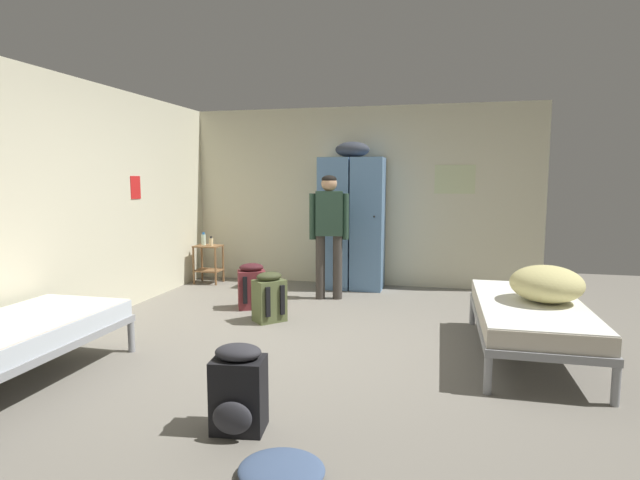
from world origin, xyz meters
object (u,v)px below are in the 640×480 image
at_px(backpack_maroon, 252,287).
at_px(lotion_bottle, 211,242).
at_px(water_bottle, 204,239).
at_px(clothes_pile_denim, 282,470).
at_px(bedding_heap, 547,284).
at_px(locker_bank, 352,220).
at_px(backpack_olive, 269,298).
at_px(shelf_unit, 208,260).
at_px(backpack_black, 238,390).
at_px(bed_right, 530,314).
at_px(bed_left_front, 7,338).
at_px(person_traveler, 329,225).

bearing_deg(backpack_maroon, lotion_bottle, 132.00).
bearing_deg(lotion_bottle, backpack_maroon, -48.00).
distance_m(water_bottle, clothes_pile_denim, 5.32).
relative_size(bedding_heap, backpack_maroon, 1.16).
xyz_separation_m(locker_bank, backpack_olive, (-0.59, -1.91, -0.71)).
relative_size(shelf_unit, backpack_maroon, 1.04).
height_order(locker_bank, lotion_bottle, locker_bank).
bearing_deg(bedding_heap, lotion_bottle, 152.36).
xyz_separation_m(water_bottle, backpack_black, (2.25, -4.14, -0.40)).
bearing_deg(backpack_maroon, clothes_pile_denim, -66.64).
xyz_separation_m(locker_bank, shelf_unit, (-2.14, -0.17, -0.62)).
relative_size(lotion_bottle, backpack_black, 0.26).
xyz_separation_m(water_bottle, backpack_olive, (1.63, -1.77, -0.40)).
height_order(shelf_unit, backpack_olive, shelf_unit).
bearing_deg(clothes_pile_denim, backpack_black, 134.16).
height_order(bed_right, bedding_heap, bedding_heap).
height_order(water_bottle, backpack_maroon, water_bottle).
height_order(bed_left_front, lotion_bottle, lotion_bottle).
bearing_deg(person_traveler, locker_bank, 77.02).
distance_m(person_traveler, water_bottle, 2.16).
height_order(person_traveler, backpack_olive, person_traveler).
xyz_separation_m(water_bottle, lotion_bottle, (0.15, -0.06, -0.02)).
relative_size(backpack_olive, clothes_pile_denim, 1.19).
distance_m(bed_left_front, backpack_maroon, 2.81).
xyz_separation_m(shelf_unit, water_bottle, (-0.08, 0.02, 0.31)).
xyz_separation_m(bedding_heap, water_bottle, (-4.36, 2.26, 0.01)).
bearing_deg(clothes_pile_denim, bedding_heap, 53.67).
bearing_deg(bedding_heap, clothes_pile_denim, -126.33).
xyz_separation_m(person_traveler, backpack_black, (0.20, -3.55, -0.71)).
bearing_deg(shelf_unit, backpack_black, -62.18).
relative_size(locker_bank, backpack_maroon, 3.76).
bearing_deg(locker_bank, bed_left_front, -114.91).
distance_m(shelf_unit, backpack_olive, 2.34).
distance_m(shelf_unit, bed_left_front, 3.91).
bearing_deg(lotion_bottle, clothes_pile_denim, -60.82).
height_order(bed_right, clothes_pile_denim, bed_right).
xyz_separation_m(bedding_heap, backpack_black, (-2.10, -1.88, -0.39)).
xyz_separation_m(bed_right, lotion_bottle, (-4.08, 2.24, 0.25)).
height_order(bed_left_front, clothes_pile_denim, bed_left_front).
xyz_separation_m(shelf_unit, person_traveler, (1.97, -0.57, 0.62)).
bearing_deg(backpack_olive, lotion_bottle, 131.02).
xyz_separation_m(bed_right, bedding_heap, (0.13, 0.04, 0.27)).
distance_m(bed_left_front, bed_right, 4.22).
bearing_deg(locker_bank, backpack_black, -89.57).
height_order(locker_bank, backpack_maroon, locker_bank).
xyz_separation_m(bed_left_front, backpack_black, (1.92, -0.22, -0.12)).
bearing_deg(person_traveler, bedding_heap, -35.96).
distance_m(lotion_bottle, backpack_black, 4.61).
xyz_separation_m(locker_bank, bed_left_front, (-1.89, -4.07, -0.59)).
relative_size(shelf_unit, backpack_black, 1.04).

